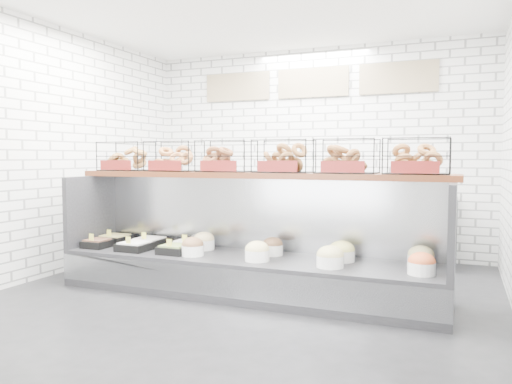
% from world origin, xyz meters
% --- Properties ---
extents(ground, '(5.50, 5.50, 0.00)m').
position_xyz_m(ground, '(0.00, 0.00, 0.00)').
color(ground, black).
rests_on(ground, ground).
extents(room_shell, '(5.02, 5.51, 3.01)m').
position_xyz_m(room_shell, '(0.00, 0.60, 2.06)').
color(room_shell, white).
rests_on(room_shell, ground).
extents(display_case, '(4.00, 0.90, 1.20)m').
position_xyz_m(display_case, '(0.00, 0.34, 0.33)').
color(display_case, black).
rests_on(display_case, ground).
extents(bagel_shelf, '(4.10, 0.50, 0.40)m').
position_xyz_m(bagel_shelf, '(-0.00, 0.52, 1.39)').
color(bagel_shelf, '#431D0E').
rests_on(bagel_shelf, display_case).
extents(prep_counter, '(4.00, 0.60, 1.20)m').
position_xyz_m(prep_counter, '(-0.01, 2.43, 0.47)').
color(prep_counter, '#93969B').
rests_on(prep_counter, ground).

